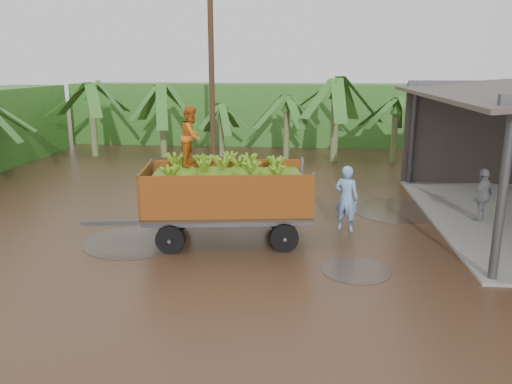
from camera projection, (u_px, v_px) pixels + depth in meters
ground at (268, 223)px, 15.20m from camera, size 100.00×100.00×0.00m
hedge_north at (255, 114)px, 30.37m from camera, size 22.00×3.00×3.60m
banana_trailer at (226, 192)px, 13.45m from camera, size 6.25×2.75×3.64m
man_blue at (346, 198)px, 14.33m from camera, size 0.82×0.69×1.92m
man_grey at (483, 196)px, 15.01m from camera, size 1.00×0.98×1.69m
utility_pole at (212, 72)px, 20.89m from camera, size 1.20×0.24×8.71m
banana_plants at (174, 132)px, 21.87m from camera, size 24.04×20.38×4.20m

